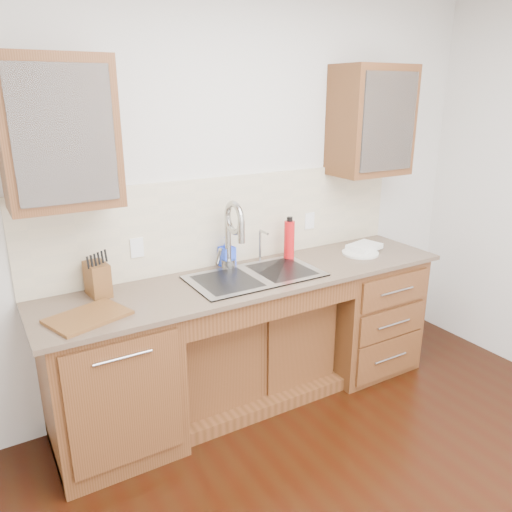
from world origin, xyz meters
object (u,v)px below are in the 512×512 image
soap_bottle (227,252)px  knife_block (98,279)px  cutting_board (88,317)px  water_bottle (289,240)px  plate (360,253)px

soap_bottle → knife_block: (-0.87, -0.07, -0.00)m
cutting_board → knife_block: bearing=65.9°
water_bottle → cutting_board: (-1.43, -0.27, -0.13)m
cutting_board → plate: bearing=2.8°
soap_bottle → water_bottle: size_ratio=0.74×
water_bottle → cutting_board: 1.46m
soap_bottle → knife_block: bearing=176.2°
cutting_board → water_bottle: bearing=10.6°
soap_bottle → cutting_board: bearing=-168.6°
plate → cutting_board: cutting_board is taller
water_bottle → soap_bottle: bearing=169.0°
soap_bottle → water_bottle: bearing=-19.2°
soap_bottle → knife_block: soap_bottle is taller
plate → cutting_board: size_ratio=0.68×
water_bottle → knife_block: (-1.31, 0.02, -0.04)m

